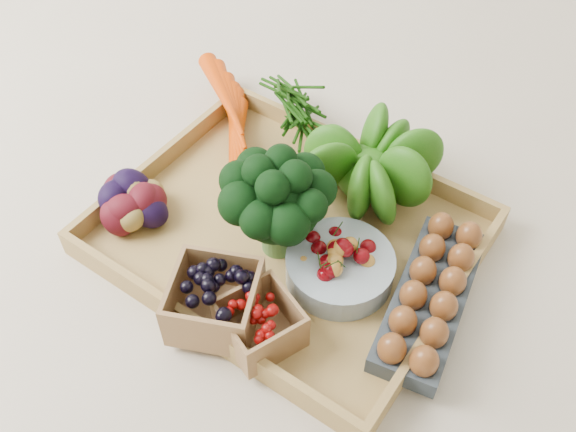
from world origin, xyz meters
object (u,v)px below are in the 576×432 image
Objects in this scene: tray at (288,237)px; cherry_bowl at (340,267)px; egg_carton at (430,299)px; broccoli at (278,218)px.

cherry_bowl reaches higher than tray.
broccoli is at bearing 178.09° from egg_carton.
broccoli is at bearing -176.86° from cherry_bowl.
broccoli is (0.00, -0.03, 0.07)m from tray.
tray is 3.37× the size of cherry_bowl.
tray is 1.98× the size of egg_carton.
egg_carton is (0.24, 0.04, -0.05)m from broccoli.
broccoli reaches higher than egg_carton.
tray is 3.21× the size of broccoli.
broccoli is 0.62× the size of egg_carton.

